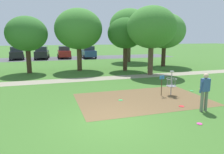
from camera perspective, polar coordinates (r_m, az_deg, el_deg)
ground_plane at (r=8.32m, az=-0.10°, el=-12.19°), size 160.00×160.00×0.00m
dirt_tee_pad at (r=11.29m, az=8.28°, el=-6.00°), size 6.78×4.28×0.01m
disc_golf_basket at (r=12.18m, az=15.56°, el=-1.40°), size 0.98×0.58×1.39m
player_foreground_watching at (r=10.04m, az=23.90°, el=-3.26°), size 0.47×0.40×1.71m
frisbee_mid_grass at (r=10.59m, az=18.36°, el=-7.56°), size 0.25×0.25×0.02m
frisbee_far_left at (r=8.81m, az=22.67°, el=-11.64°), size 0.21×0.21×0.02m
frisbee_far_right at (r=13.77m, az=20.81°, el=-3.50°), size 0.23×0.23×0.02m
frisbee_scattered_a at (r=11.00m, az=2.35°, el=-6.30°), size 0.23×0.23×0.02m
tree_near_left at (r=20.39m, az=-22.15°, el=10.79°), size 3.61×3.61×5.07m
tree_near_right at (r=18.44m, az=10.72°, el=13.06°), size 4.16×4.16×5.81m
tree_mid_left at (r=20.69m, az=-9.08°, el=12.71°), size 4.51×4.51×5.91m
tree_mid_center at (r=24.27m, az=14.10°, el=12.03°), size 4.50×4.50×5.81m
tree_mid_right at (r=20.57m, az=3.69°, el=11.74°), size 3.44×3.44×5.07m
tree_far_left at (r=27.89m, az=4.68°, el=13.67°), size 5.07×5.07×6.82m
parking_lot_strip at (r=33.42m, az=-13.31°, el=4.98°), size 36.00×6.00×0.01m
parked_car_leftmost at (r=34.05m, az=-24.45°, el=5.96°), size 2.26×4.35×1.84m
parked_car_center_left at (r=33.35m, az=-18.52°, el=6.29°), size 2.20×4.32×1.84m
parked_car_center_right at (r=33.65m, az=-12.90°, el=6.61°), size 2.04×4.23×1.84m
parked_car_rightmost at (r=33.27m, az=-6.46°, el=6.77°), size 2.00×4.21×1.84m
gravel_path at (r=16.38m, az=-8.96°, el=-0.73°), size 40.00×1.53×0.00m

